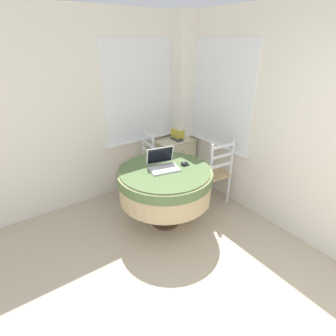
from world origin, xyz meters
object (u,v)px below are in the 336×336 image
at_px(round_dining_table, 165,182).
at_px(dining_chair_near_back_window, 140,165).
at_px(dining_chair_near_right_window, 213,173).
at_px(book_on_cabinet, 177,139).
at_px(computer_mouse, 183,164).
at_px(storage_box, 178,134).
at_px(cell_phone, 186,164).
at_px(laptop, 163,164).
at_px(corner_cabinet, 175,160).

xyz_separation_m(round_dining_table, dining_chair_near_back_window, (0.13, 0.85, -0.14)).
distance_m(round_dining_table, dining_chair_near_right_window, 0.86).
bearing_deg(book_on_cabinet, round_dining_table, -134.04).
xyz_separation_m(computer_mouse, storage_box, (0.63, 0.95, -0.01)).
bearing_deg(cell_phone, dining_chair_near_right_window, 5.55).
distance_m(round_dining_table, storage_box, 1.28).
bearing_deg(round_dining_table, dining_chair_near_back_window, 81.28).
xyz_separation_m(computer_mouse, dining_chair_near_back_window, (-0.12, 0.88, -0.34)).
bearing_deg(laptop, cell_phone, -15.46).
relative_size(round_dining_table, dining_chair_near_right_window, 1.16).
bearing_deg(dining_chair_near_right_window, round_dining_table, -178.49).
height_order(computer_mouse, storage_box, storage_box).
height_order(computer_mouse, dining_chair_near_right_window, dining_chair_near_right_window).
distance_m(round_dining_table, laptop, 0.23).
relative_size(laptop, storage_box, 2.25).
distance_m(storage_box, book_on_cabinet, 0.10).
relative_size(computer_mouse, dining_chair_near_back_window, 0.08).
xyz_separation_m(cell_phone, corner_cabinet, (0.51, 0.92, -0.42)).
bearing_deg(round_dining_table, laptop, 85.85).
xyz_separation_m(dining_chair_near_right_window, book_on_cabinet, (-0.03, 0.83, 0.27)).
relative_size(cell_phone, dining_chair_near_right_window, 0.12).
bearing_deg(laptop, dining_chair_near_back_window, 81.00).
relative_size(round_dining_table, cell_phone, 9.99).
distance_m(laptop, cell_phone, 0.31).
bearing_deg(cell_phone, book_on_cabinet, 59.28).
bearing_deg(dining_chair_near_right_window, book_on_cabinet, 91.93).
xyz_separation_m(cell_phone, dining_chair_near_right_window, (0.55, 0.05, -0.32)).
distance_m(cell_phone, dining_chair_near_back_window, 0.95).
relative_size(corner_cabinet, book_on_cabinet, 3.77).
bearing_deg(round_dining_table, storage_box, 46.10).
height_order(computer_mouse, book_on_cabinet, computer_mouse).
bearing_deg(computer_mouse, corner_cabinet, 58.84).
relative_size(dining_chair_near_right_window, corner_cabinet, 1.37).
bearing_deg(storage_box, laptop, -135.40).
relative_size(dining_chair_near_back_window, dining_chair_near_right_window, 1.00).
height_order(laptop, book_on_cabinet, laptop).
height_order(laptop, dining_chair_near_right_window, laptop).
bearing_deg(cell_phone, round_dining_table, 174.03).
height_order(dining_chair_near_back_window, corner_cabinet, dining_chair_near_back_window).
bearing_deg(corner_cabinet, storage_box, 21.44).
xyz_separation_m(laptop, cell_phone, (0.29, -0.08, -0.05)).
xyz_separation_m(laptop, dining_chair_near_back_window, (0.13, 0.80, -0.37)).
relative_size(laptop, corner_cabinet, 0.56).
relative_size(computer_mouse, book_on_cabinet, 0.43).
distance_m(round_dining_table, dining_chair_near_back_window, 0.87).
relative_size(laptop, dining_chair_near_back_window, 0.41).
xyz_separation_m(round_dining_table, laptop, (0.00, 0.05, 0.22)).
distance_m(round_dining_table, cell_phone, 0.35).
relative_size(cell_phone, book_on_cabinet, 0.60).
bearing_deg(book_on_cabinet, corner_cabinet, 112.68).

